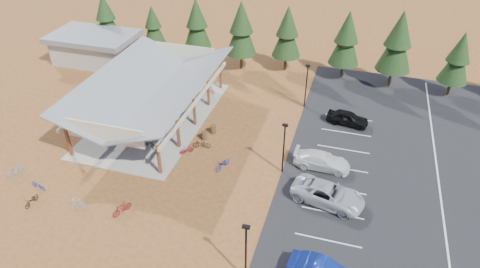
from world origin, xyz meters
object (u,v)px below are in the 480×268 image
Objects in this scene: bike_0 at (102,135)px; car_4 at (348,118)px; bike_3 at (166,84)px; bike_9 at (16,171)px; bike_5 at (157,126)px; car_2 at (328,194)px; bike_15 at (187,150)px; bike_16 at (202,144)px; bike_pavilion at (152,87)px; bike_10 at (38,185)px; outbuilding at (95,47)px; lamp_post_1 at (284,145)px; bike_6 at (181,114)px; bike_7 at (209,89)px; car_3 at (322,161)px; bike_1 at (126,114)px; trash_bin_1 at (213,129)px; bike_2 at (137,102)px; bike_4 at (149,143)px; bike_14 at (223,164)px; bike_11 at (122,208)px; lamp_post_0 at (246,249)px; bike_8 at (32,200)px; bike_13 at (78,203)px; trash_bin_0 at (204,136)px; lamp_post_2 at (306,83)px.

car_4 reaches higher than bike_0.
bike_3 reaches higher than bike_9.
bike_5 is 18.92m from car_2.
bike_15 is 0.85× the size of bike_16.
bike_pavilion is 3.24× the size of car_2.
outbuilding is at bearing -148.43° from bike_10.
car_2 is (4.39, -2.81, -2.10)m from lamp_post_1.
bike_6 is at bearing -102.74° from bike_9.
bike_6 is (5.84, 6.21, -0.08)m from bike_0.
car_3 reaches higher than bike_7.
bike_pavilion is 4.43m from bike_1.
bike_7 is (-3.30, 7.73, 0.16)m from trash_bin_1.
bike_7 is (2.30, 9.04, 0.04)m from bike_5.
bike_5 is at bearing 87.40° from car_3.
bike_pavilion is at bearing -128.67° from bike_2.
bike_4 is 3.85m from bike_15.
car_3 is (11.58, 0.31, 0.32)m from bike_16.
bike_1 is 9.94m from bike_16.
bike_0 is 1.09× the size of bike_3.
bike_1 reaches higher than bike_0.
bike_4 is 7.94m from bike_14.
bike_11 is at bearing -162.14° from bike_7.
bike_14 is 1.29× the size of bike_15.
bike_4 is (-13.15, 11.79, -2.38)m from lamp_post_0.
bike_5 is (-13.67, 14.81, -2.40)m from lamp_post_0.
bike_8 is at bearing 162.57° from bike_4.
bike_11 is at bearing -164.93° from bike_2.
bike_0 is at bearing -97.09° from bike_9.
bike_8 is 1.90m from bike_10.
bike_1 is 2.84m from bike_2.
bike_pavilion reaches higher than bike_6.
car_4 is at bearing 64.07° from bike_14.
bike_10 is at bearing 165.47° from bike_2.
bike_14 reaches higher than bike_10.
outbuilding is 40.32m from lamp_post_0.
car_4 is (4.92, 21.71, -2.21)m from lamp_post_0.
bike_16 is at bearing -35.30° from outbuilding.
bike_0 is 11.03m from bike_11.
bike_2 is 1.04× the size of bike_13.
bike_14 is at bearing -130.24° from bike_2.
bike_11 is (-11.19, 3.18, -2.44)m from lamp_post_0.
bike_5 reaches higher than trash_bin_0.
bike_8 is at bearing -68.66° from outbuilding.
trash_bin_0 is 0.21× the size of car_4.
bike_11 is (1.96, -8.61, -0.06)m from bike_4.
bike_9 is 0.87× the size of bike_14.
lamp_post_2 is 11.56m from trash_bin_1.
bike_2 is at bearing 165.83° from bike_14.
outbuilding is 29.29m from bike_14.
bike_16 is (9.60, -2.60, -0.16)m from bike_1.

